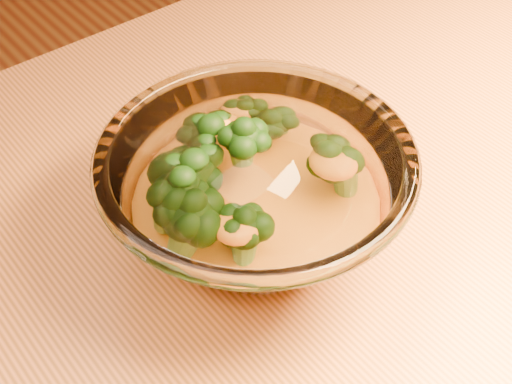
% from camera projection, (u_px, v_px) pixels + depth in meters
% --- Properties ---
extents(table, '(1.20, 0.80, 0.75)m').
position_uv_depth(table, '(256.00, 368.00, 0.61)').
color(table, '#C1713A').
rests_on(table, ground).
extents(glass_bowl, '(0.24, 0.24, 0.11)m').
position_uv_depth(glass_bowl, '(256.00, 197.00, 0.54)').
color(glass_bowl, white).
rests_on(glass_bowl, table).
extents(cheese_sauce, '(0.14, 0.14, 0.04)m').
position_uv_depth(cheese_sauce, '(256.00, 217.00, 0.56)').
color(cheese_sauce, '#FF9B15').
rests_on(cheese_sauce, glass_bowl).
extents(broccoli_heap, '(0.16, 0.13, 0.08)m').
position_uv_depth(broccoli_heap, '(227.00, 176.00, 0.53)').
color(broccoli_heap, black).
rests_on(broccoli_heap, cheese_sauce).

